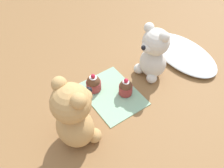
% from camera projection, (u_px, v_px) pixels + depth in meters
% --- Properties ---
extents(ground_plane, '(4.00, 4.00, 0.00)m').
position_uv_depth(ground_plane, '(112.00, 95.00, 0.92)').
color(ground_plane, olive).
extents(knitted_placemat, '(0.22, 0.17, 0.01)m').
position_uv_depth(knitted_placemat, '(112.00, 94.00, 0.92)').
color(knitted_placemat, '#8EBC99').
rests_on(knitted_placemat, ground_plane).
extents(tulle_cloth, '(0.31, 0.18, 0.03)m').
position_uv_depth(tulle_cloth, '(183.00, 53.00, 1.05)').
color(tulle_cloth, white).
rests_on(tulle_cloth, ground_plane).
extents(teddy_bear_cream, '(0.11, 0.11, 0.21)m').
position_uv_depth(teddy_bear_cream, '(153.00, 53.00, 0.92)').
color(teddy_bear_cream, silver).
rests_on(teddy_bear_cream, ground_plane).
extents(teddy_bear_tan, '(0.13, 0.13, 0.24)m').
position_uv_depth(teddy_bear_tan, '(74.00, 116.00, 0.72)').
color(teddy_bear_tan, tan).
rests_on(teddy_bear_tan, ground_plane).
extents(cupcake_near_cream_bear, '(0.05, 0.05, 0.07)m').
position_uv_depth(cupcake_near_cream_bear, '(126.00, 87.00, 0.90)').
color(cupcake_near_cream_bear, '#993333').
rests_on(cupcake_near_cream_bear, knitted_placemat).
extents(cupcake_near_tan_bear, '(0.05, 0.05, 0.07)m').
position_uv_depth(cupcake_near_tan_bear, '(94.00, 83.00, 0.91)').
color(cupcake_near_tan_bear, '#993333').
rests_on(cupcake_near_tan_bear, knitted_placemat).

